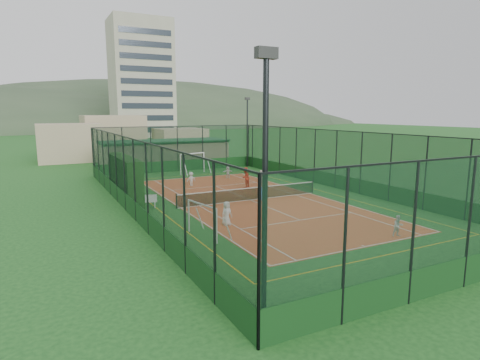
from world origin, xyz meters
The scene contains 21 objects.
ground centered at (0.00, 0.00, 0.00)m, with size 300.00×300.00×0.00m, color #1A4D1D.
court_slab centered at (0.00, 0.00, 0.01)m, with size 11.17×23.97×0.01m, color #CB462D.
tennis_net centered at (0.00, 0.00, 0.53)m, with size 11.67×0.12×1.06m, color black, non-canonical shape.
perimeter_fence centered at (0.00, 0.00, 2.50)m, with size 18.12×34.12×5.00m, color black, non-canonical shape.
floodlight_sw centered at (-8.60, -16.60, 4.12)m, with size 0.60×0.26×8.25m, color black, non-canonical shape.
floodlight_ne centered at (8.60, 16.60, 4.12)m, with size 0.60×0.26×8.25m, color black, non-canonical shape.
clubhouse centered at (0.00, 22.00, 1.57)m, with size 15.20×7.20×3.15m, color tan, non-canonical shape.
apartment_tower centered at (12.00, 82.00, 15.00)m, with size 15.00×12.00×30.00m, color beige.
distant_hills centered at (0.00, 150.00, 0.00)m, with size 200.00×60.00×24.00m, color #384C33, non-canonical shape.
hedge_left centered at (-8.30, 4.58, 1.63)m, with size 1.12×7.44×3.26m, color black.
white_bench centered at (-7.80, 1.12, 0.50)m, with size 1.78×0.49×1.00m, color white, non-canonical shape.
futsal_goal_near centered at (-6.59, -6.77, 0.90)m, with size 0.81×2.78×1.79m, color white, non-canonical shape.
futsal_goal_far centered at (0.78, 14.44, 1.08)m, with size 3.34×0.97×2.15m, color white, non-canonical shape.
child_near_left centered at (-4.48, -5.34, 0.73)m, with size 0.70×0.45×1.43m, color white.
child_near_mid centered at (0.10, -1.49, 0.63)m, with size 0.45×0.30×1.25m, color #4E88DE.
child_near_right centered at (2.77, -11.41, 0.58)m, with size 0.56×0.43×1.15m, color silver.
child_far_left centered at (-1.95, 7.54, 0.64)m, with size 0.81×0.47×1.26m, color white.
child_far_right centered at (3.84, 5.02, 0.71)m, with size 0.82×0.34×1.39m, color silver.
child_far_back centered at (2.85, 9.95, 0.61)m, with size 1.11×0.35×1.19m, color silver.
coach centered at (2.05, 4.67, 0.90)m, with size 0.86×0.67×1.77m, color red.
tennis_balls centered at (-0.38, 1.32, 0.04)m, with size 5.24×1.65×0.07m.
Camera 1 is at (-14.14, -25.92, 6.59)m, focal length 30.00 mm.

